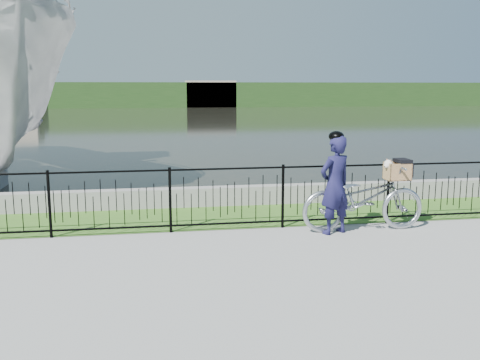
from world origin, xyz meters
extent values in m
plane|color=gray|center=(0.00, 0.00, 0.00)|extent=(120.00, 120.00, 0.00)
cube|color=#3D6921|center=(0.00, 2.60, 0.00)|extent=(60.00, 2.00, 0.01)
plane|color=black|center=(0.00, 33.00, 0.00)|extent=(120.00, 120.00, 0.00)
cube|color=gray|center=(0.00, 3.60, 0.20)|extent=(60.00, 0.30, 0.40)
cube|color=#213F18|center=(0.00, 60.00, 1.50)|extent=(120.00, 6.00, 3.00)
cube|color=#A89987|center=(-18.00, 58.00, 2.00)|extent=(8.00, 4.00, 4.00)
cube|color=#A89987|center=(6.00, 58.50, 1.60)|extent=(6.00, 3.00, 3.20)
imported|color=#A3A8AF|center=(2.34, 1.18, 0.58)|extent=(2.20, 0.77, 1.16)
cube|color=black|center=(2.96, 1.18, 0.89)|extent=(0.38, 0.18, 0.02)
cube|color=olive|center=(2.96, 1.18, 0.90)|extent=(0.41, 0.32, 0.01)
cube|color=olive|center=(2.96, 1.33, 1.05)|extent=(0.41, 0.02, 0.31)
cube|color=olive|center=(2.96, 1.03, 1.05)|extent=(0.41, 0.02, 0.31)
cube|color=olive|center=(3.15, 1.18, 1.05)|extent=(0.01, 0.32, 0.31)
cube|color=olive|center=(2.76, 1.18, 1.05)|extent=(0.01, 0.32, 0.31)
cube|color=black|center=(3.04, 1.18, 1.23)|extent=(0.22, 0.33, 0.06)
cube|color=black|center=(3.17, 1.18, 1.08)|extent=(0.02, 0.33, 0.24)
ellipsoid|color=silver|center=(2.94, 1.18, 1.02)|extent=(0.31, 0.22, 0.20)
sphere|color=silver|center=(2.77, 1.16, 1.18)|extent=(0.15, 0.15, 0.15)
sphere|color=silver|center=(2.72, 1.14, 1.15)|extent=(0.07, 0.07, 0.07)
sphere|color=black|center=(2.70, 1.13, 1.14)|extent=(0.02, 0.02, 0.02)
cone|color=#9E6242|center=(2.77, 1.22, 1.24)|extent=(0.06, 0.08, 0.08)
cone|color=#9E6242|center=(2.79, 1.12, 1.24)|extent=(0.06, 0.08, 0.08)
imported|color=#16153A|center=(1.78, 1.08, 0.85)|extent=(0.73, 0.62, 1.70)
ellipsoid|color=black|center=(1.78, 1.08, 1.68)|extent=(0.26, 0.29, 0.18)
camera|label=1|loc=(-1.29, -7.50, 2.51)|focal=40.00mm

